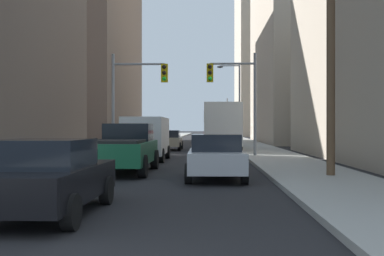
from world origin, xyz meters
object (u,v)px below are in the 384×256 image
Objects in this scene: pickup_truck_green at (125,148)px; traffic_signal_near_left at (137,88)px; cargo_van_white at (147,136)px; sedan_black at (48,177)px; city_bus at (222,125)px; traffic_signal_near_right at (234,88)px; sedan_silver at (216,156)px; sedan_beige at (169,140)px; traffic_signal_far_right at (218,112)px.

traffic_signal_near_left is (-0.94, 8.74, 3.08)m from pickup_truck_green.
cargo_van_white is at bearing -68.25° from traffic_signal_near_left.
city_bus is at bearing 81.04° from sedan_black.
traffic_signal_near_left is at bearing 93.27° from sedan_black.
traffic_signal_near_right is at bearing -86.96° from city_bus.
city_bus is 12.02m from cargo_van_white.
city_bus is 2.73× the size of sedan_silver.
traffic_signal_near_right is (5.63, -0.00, -0.02)m from traffic_signal_near_left.
traffic_signal_near_left is 1.00× the size of traffic_signal_near_right.
sedan_silver and sedan_beige have the same top height.
traffic_signal_near_left reaches higher than cargo_van_white.
traffic_signal_far_right is (0.27, 32.42, 2.09)m from city_bus.
pickup_truck_green reaches higher than sedan_black.
sedan_beige is 10.49m from traffic_signal_near_right.
traffic_signal_near_left is at bearing 111.75° from cargo_van_white.
pickup_truck_green is (-4.22, -17.73, -1.00)m from city_bus.
cargo_van_white is 43.96m from traffic_signal_far_right.
cargo_van_white is at bearing -95.94° from traffic_signal_far_right.
city_bus is 2.74× the size of sedan_beige.
sedan_black is at bearing -86.73° from traffic_signal_near_left.
sedan_beige is (-4.04, -0.09, -1.16)m from city_bus.
sedan_silver is 11.45m from traffic_signal_near_right.
sedan_black is at bearing -117.79° from sedan_silver.
city_bus reaches higher than cargo_van_white.
pickup_truck_green is at bearing -118.22° from traffic_signal_near_right.
pickup_truck_green is 4.11m from sedan_silver.
sedan_black and sedan_beige have the same top height.
traffic_signal_far_right reaches higher than sedan_silver.
sedan_black is 17.75m from traffic_signal_near_left.
city_bus is 2.74× the size of sedan_black.
sedan_black is 0.70× the size of traffic_signal_near_left.
traffic_signal_near_right is (4.69, 8.74, 3.06)m from pickup_truck_green.
traffic_signal_far_right is at bearing 90.29° from traffic_signal_near_right.
cargo_van_white reaches higher than sedan_silver.
sedan_beige is at bearing 82.84° from traffic_signal_near_left.
cargo_van_white is (-4.27, -11.22, -0.64)m from city_bus.
sedan_beige is at bearing 89.43° from pickup_truck_green.
traffic_signal_near_left is at bearing -97.16° from sedan_beige.
sedan_beige is at bearing 88.84° from cargo_van_white.
pickup_truck_green reaches higher than sedan_beige.
city_bus reaches higher than pickup_truck_green.
traffic_signal_far_right is (4.49, 50.14, 3.09)m from pickup_truck_green.
city_bus is at bearing 93.04° from traffic_signal_near_right.
traffic_signal_near_right reaches higher than sedan_black.
sedan_black is 0.70× the size of traffic_signal_far_right.
traffic_signal_near_left is at bearing -119.86° from city_bus.
traffic_signal_near_left is at bearing -97.47° from traffic_signal_far_right.
sedan_beige is (0.23, 11.13, -0.52)m from cargo_van_white.
pickup_truck_green is 1.28× the size of sedan_silver.
traffic_signal_near_right is 41.40m from traffic_signal_far_right.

